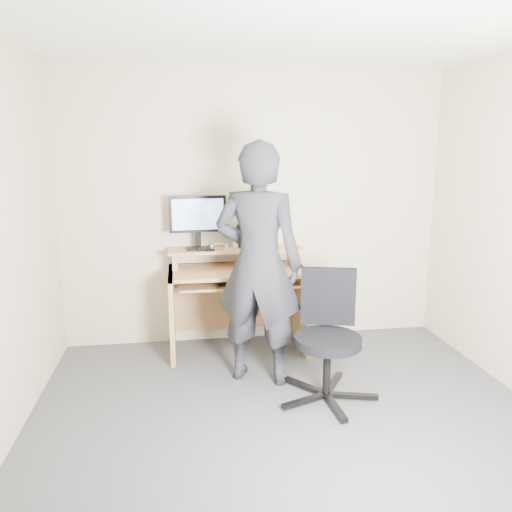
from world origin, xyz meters
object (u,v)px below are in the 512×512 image
object	(u,v)px
desk	(237,289)
office_chair	(328,331)
monitor	(198,218)
person	(258,265)

from	to	relation	value
desk	office_chair	size ratio (longest dim) A/B	1.32
desk	monitor	world-z (taller)	monitor
monitor	person	world-z (taller)	person
monitor	office_chair	bearing A→B (deg)	-55.83
desk	person	distance (m)	0.78
person	monitor	bearing A→B (deg)	-37.25
office_chair	desk	bearing A→B (deg)	133.09
desk	person	xyz separation A→B (m)	(0.09, -0.68, 0.38)
monitor	office_chair	distance (m)	1.55
office_chair	person	xyz separation A→B (m)	(-0.45, 0.34, 0.43)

